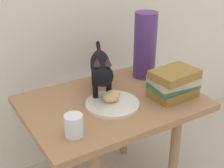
{
  "coord_description": "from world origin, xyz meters",
  "views": [
    {
      "loc": [
        -0.65,
        -1.07,
        1.2
      ],
      "look_at": [
        0.0,
        0.0,
        0.59
      ],
      "focal_mm": 51.41,
      "sensor_mm": 36.0,
      "label": 1
    }
  ],
  "objects_px": {
    "green_vase": "(145,45)",
    "candle_jar": "(74,127)",
    "side_table": "(112,114)",
    "book_stack": "(174,83)",
    "bread_roll": "(112,96)",
    "plate": "(112,104)",
    "cat": "(101,68)"
  },
  "relations": [
    {
      "from": "green_vase",
      "to": "candle_jar",
      "type": "distance_m",
      "value": 0.62
    },
    {
      "from": "side_table",
      "to": "book_stack",
      "type": "height_order",
      "value": "book_stack"
    },
    {
      "from": "side_table",
      "to": "bread_roll",
      "type": "bearing_deg",
      "value": -123.31
    },
    {
      "from": "plate",
      "to": "candle_jar",
      "type": "distance_m",
      "value": 0.26
    },
    {
      "from": "book_stack",
      "to": "candle_jar",
      "type": "distance_m",
      "value": 0.51
    },
    {
      "from": "plate",
      "to": "green_vase",
      "type": "distance_m",
      "value": 0.38
    },
    {
      "from": "green_vase",
      "to": "candle_jar",
      "type": "relative_size",
      "value": 3.91
    },
    {
      "from": "cat",
      "to": "book_stack",
      "type": "height_order",
      "value": "cat"
    },
    {
      "from": "plate",
      "to": "book_stack",
      "type": "relative_size",
      "value": 1.06
    },
    {
      "from": "side_table",
      "to": "plate",
      "type": "bearing_deg",
      "value": -119.25
    },
    {
      "from": "side_table",
      "to": "plate",
      "type": "relative_size",
      "value": 3.31
    },
    {
      "from": "candle_jar",
      "to": "side_table",
      "type": "bearing_deg",
      "value": 31.12
    },
    {
      "from": "cat",
      "to": "green_vase",
      "type": "distance_m",
      "value": 0.3
    },
    {
      "from": "side_table",
      "to": "book_stack",
      "type": "xyz_separation_m",
      "value": [
        0.25,
        -0.12,
        0.14
      ]
    },
    {
      "from": "book_stack",
      "to": "plate",
      "type": "bearing_deg",
      "value": 164.99
    },
    {
      "from": "bread_roll",
      "to": "cat",
      "type": "distance_m",
      "value": 0.14
    },
    {
      "from": "side_table",
      "to": "cat",
      "type": "bearing_deg",
      "value": 98.46
    },
    {
      "from": "cat",
      "to": "bread_roll",
      "type": "bearing_deg",
      "value": -94.39
    },
    {
      "from": "side_table",
      "to": "cat",
      "type": "distance_m",
      "value": 0.22
    },
    {
      "from": "plate",
      "to": "candle_jar",
      "type": "xyz_separation_m",
      "value": [
        -0.24,
        -0.12,
        0.03
      ]
    },
    {
      "from": "side_table",
      "to": "cat",
      "type": "relative_size",
      "value": 1.77
    },
    {
      "from": "bread_roll",
      "to": "cat",
      "type": "relative_size",
      "value": 0.18
    },
    {
      "from": "candle_jar",
      "to": "plate",
      "type": "bearing_deg",
      "value": 26.03
    },
    {
      "from": "book_stack",
      "to": "side_table",
      "type": "bearing_deg",
      "value": 155.51
    },
    {
      "from": "plate",
      "to": "bread_roll",
      "type": "distance_m",
      "value": 0.03
    },
    {
      "from": "bread_roll",
      "to": "book_stack",
      "type": "bearing_deg",
      "value": -17.54
    },
    {
      "from": "cat",
      "to": "green_vase",
      "type": "height_order",
      "value": "green_vase"
    },
    {
      "from": "book_stack",
      "to": "green_vase",
      "type": "xyz_separation_m",
      "value": [
        0.02,
        0.25,
        0.1
      ]
    },
    {
      "from": "cat",
      "to": "book_stack",
      "type": "xyz_separation_m",
      "value": [
        0.26,
        -0.19,
        -0.07
      ]
    },
    {
      "from": "cat",
      "to": "candle_jar",
      "type": "distance_m",
      "value": 0.35
    },
    {
      "from": "book_stack",
      "to": "candle_jar",
      "type": "height_order",
      "value": "book_stack"
    },
    {
      "from": "side_table",
      "to": "green_vase",
      "type": "relative_size",
      "value": 2.34
    }
  ]
}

